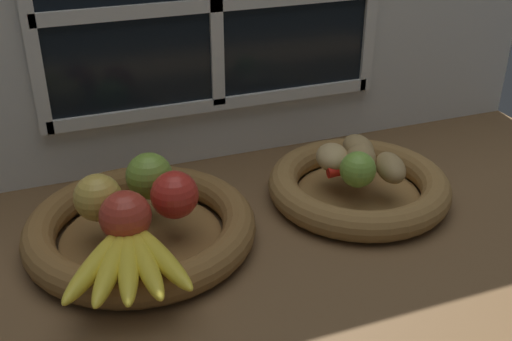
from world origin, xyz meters
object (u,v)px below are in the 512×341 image
Objects in this scene: apple_golden_left at (98,198)px; apple_red_front at (125,216)px; banana_bunch_front at (129,259)px; potato_back at (358,148)px; fruit_bowl_right at (358,186)px; fruit_bowl_left at (141,229)px; potato_small at (389,166)px; lime_near at (359,170)px; potato_large at (361,159)px; potato_oblong at (332,157)px; apple_green_back at (149,176)px; chili_pepper at (357,169)px; apple_red_right at (175,195)px.

apple_golden_left is 0.97× the size of apple_red_front.
banana_bunch_front is 2.41× the size of potato_back.
fruit_bowl_left is at bearing 180.00° from fruit_bowl_right.
apple_golden_left reaches higher than potato_small.
lime_near reaches higher than fruit_bowl_right.
apple_red_front reaches higher than fruit_bowl_right.
apple_golden_left is at bearing 178.99° from potato_large.
potato_large is 5.15cm from lime_near.
potato_oblong reaches higher than fruit_bowl_left.
lime_near is at bearing 12.69° from banana_bunch_front.
apple_red_front is 1.02× the size of potato_large.
potato_oblong is 6.41cm from potato_back.
apple_green_back is at bearing 23.69° from apple_golden_left.
potato_back is at bearing 65.61° from chili_pepper.
potato_small reaches higher than fruit_bowl_right.
fruit_bowl_right is 45.29cm from banana_bunch_front.
potato_small is 8.47cm from potato_back.
apple_golden_left is at bearing -156.31° from apple_green_back.
lime_near is at bearing -3.11° from apple_red_right.
potato_back is at bearing 65.56° from potato_large.
potato_small is 1.00× the size of potato_back.
chili_pepper is (44.18, -1.22, -2.74)cm from apple_golden_left.
apple_green_back is 0.91× the size of potato_small.
potato_large is (36.26, -4.62, -1.27)cm from apple_green_back.
potato_back is (47.19, 4.05, -1.56)cm from apple_golden_left.
potato_large is (43.07, 13.33, 1.08)cm from banana_bunch_front.
potato_back is (45.27, 18.17, 0.66)cm from banana_bunch_front.
banana_bunch_front is (-1.05, -7.13, -2.34)cm from apple_red_front.
potato_large is (39.13, 0.00, 5.37)cm from fruit_bowl_left.
apple_red_right is at bearing 23.91° from apple_red_front.
potato_small reaches higher than fruit_bowl_left.
apple_red_front reaches higher than chili_pepper.
potato_oblong is 5.03cm from potato_large.
fruit_bowl_left is 41.91cm from potato_back.
fruit_bowl_right is 2.97× the size of chili_pepper.
potato_oblong is 7.48cm from lime_near.
fruit_bowl_right is 3.86cm from chili_pepper.
apple_golden_left is 14.42cm from banana_bunch_front.
potato_small is (48.51, -4.32, -1.45)cm from apple_golden_left.
potato_small is 1.12× the size of potato_large.
banana_bunch_front is 2.70× the size of potato_large.
apple_green_back is at bearing 58.13° from fruit_bowl_left.
potato_oblong is 1.23× the size of lime_near.
apple_red_right is at bearing -168.37° from potato_back.
chili_pepper is (3.16, -3.51, -1.27)cm from potato_oblong.
fruit_bowl_left is at bearing 73.54° from banana_bunch_front.
apple_red_right is at bearing -170.94° from chili_pepper.
fruit_bowl_right is at bearing 4.36° from apple_red_right.
fruit_bowl_left is 8.79cm from apple_golden_left.
apple_red_front is at bearing -156.09° from apple_red_right.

